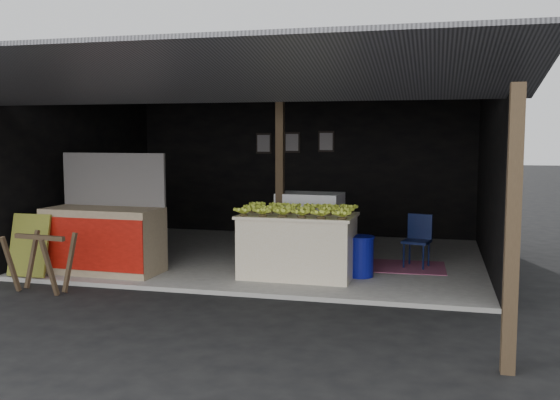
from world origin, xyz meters
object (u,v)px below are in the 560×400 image
(banana_table, at_px, (298,245))
(neighbor_stall, at_px, (104,237))
(sawhorse, at_px, (40,256))
(water_barrel, at_px, (360,257))
(plastic_chair, at_px, (418,236))
(white_crate, at_px, (310,228))

(banana_table, height_order, neighbor_stall, neighbor_stall)
(neighbor_stall, height_order, sawhorse, neighbor_stall)
(banana_table, bearing_deg, water_barrel, 14.75)
(plastic_chair, bearing_deg, water_barrel, -116.32)
(white_crate, height_order, neighbor_stall, neighbor_stall)
(white_crate, bearing_deg, water_barrel, -39.48)
(white_crate, xyz_separation_m, neighbor_stall, (-2.78, -1.49, -0.03))
(white_crate, distance_m, plastic_chair, 1.68)
(sawhorse, bearing_deg, neighbor_stall, 82.15)
(sawhorse, distance_m, water_barrel, 4.35)
(banana_table, bearing_deg, white_crate, 93.04)
(sawhorse, distance_m, plastic_chair, 5.44)
(banana_table, relative_size, plastic_chair, 2.03)
(white_crate, distance_m, water_barrel, 1.27)
(water_barrel, height_order, plastic_chair, plastic_chair)
(sawhorse, xyz_separation_m, water_barrel, (3.99, 1.73, -0.15))
(white_crate, distance_m, sawhorse, 4.02)
(sawhorse, height_order, plastic_chair, plastic_chair)
(white_crate, distance_m, neighbor_stall, 3.16)
(plastic_chair, bearing_deg, neighbor_stall, -146.67)
(neighbor_stall, bearing_deg, white_crate, 30.07)
(banana_table, bearing_deg, neighbor_stall, -170.69)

